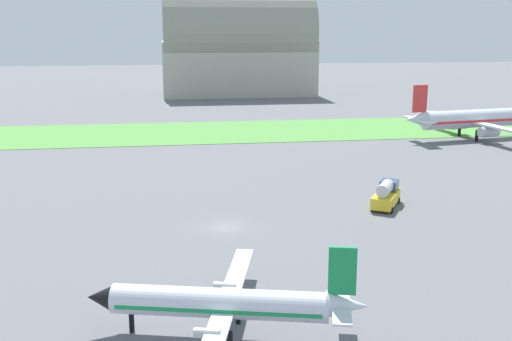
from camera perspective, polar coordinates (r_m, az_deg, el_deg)
name	(u,v)px	position (r m, az deg, el deg)	size (l,w,h in m)	color
ground_plane	(225,227)	(69.22, -2.86, -5.14)	(600.00, 600.00, 0.00)	slate
grass_taxiway_strip	(194,132)	(130.74, -5.68, 3.48)	(360.00, 28.00, 0.08)	#549342
airplane_parked_jet_far	(473,119)	(129.33, 19.18, 4.45)	(30.13, 30.60, 10.85)	silver
airplane_foreground_turboprop	(225,303)	(44.96, -2.85, -11.97)	(19.90, 23.08, 7.04)	silver
fuel_truck_near_gate	(386,194)	(77.85, 11.77, -2.13)	(5.42, 6.80, 3.29)	yellow
hangar_distant	(237,46)	(203.86, -1.73, 11.28)	(47.67, 27.44, 33.11)	#B2AD9E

